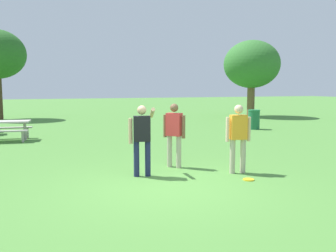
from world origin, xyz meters
TOP-DOWN VIEW (x-y plane):
  - ground_plane at (0.00, 0.00)m, footprint 120.00×120.00m
  - person_thrower at (2.05, 0.50)m, footprint 0.60×0.30m
  - person_catcher at (-0.17, 1.04)m, footprint 0.72×0.65m
  - person_bystander at (0.86, 1.61)m, footprint 0.44×0.47m
  - frisbee at (1.93, -0.15)m, footprint 0.25×0.25m
  - picnic_table_near at (-3.47, 8.10)m, footprint 1.87×1.63m
  - trash_can_further_along at (7.62, 7.91)m, footprint 0.59×0.59m
  - tree_far_right at (11.75, 14.30)m, footprint 3.86×3.86m

SIDE VIEW (x-z plane):
  - ground_plane at x=0.00m, z-range 0.00..0.00m
  - frisbee at x=1.93m, z-range 0.00..0.03m
  - trash_can_further_along at x=7.62m, z-range 0.00..0.96m
  - picnic_table_near at x=-3.47m, z-range 0.18..0.95m
  - person_thrower at x=2.05m, z-range 0.12..1.76m
  - person_bystander at x=0.86m, z-range 0.12..1.76m
  - person_catcher at x=-0.17m, z-range 0.14..1.78m
  - tree_far_right at x=11.75m, z-range 0.97..6.25m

